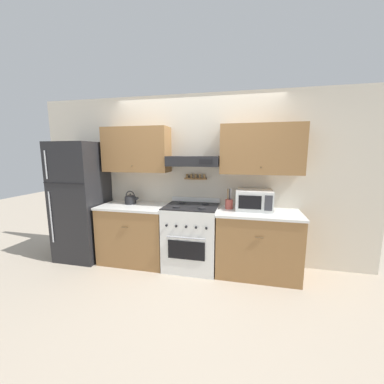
# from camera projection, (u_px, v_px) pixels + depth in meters

# --- Properties ---
(ground_plane) EXTENTS (16.00, 16.00, 0.00)m
(ground_plane) POSITION_uv_depth(u_px,v_px,m) (186.00, 277.00, 3.23)
(ground_plane) COLOR #B2A38E
(wall_back) EXTENTS (5.20, 0.46, 2.55)m
(wall_back) POSITION_uv_depth(u_px,v_px,m) (197.00, 171.00, 3.59)
(wall_back) COLOR beige
(wall_back) RESTS_ON ground_plane
(counter_left) EXTENTS (1.04, 0.65, 0.89)m
(counter_left) POSITION_uv_depth(u_px,v_px,m) (135.00, 233.00, 3.67)
(counter_left) COLOR olive
(counter_left) RESTS_ON ground_plane
(counter_right) EXTENTS (1.12, 0.65, 0.89)m
(counter_right) POSITION_uv_depth(u_px,v_px,m) (257.00, 243.00, 3.27)
(counter_right) COLOR olive
(counter_right) RESTS_ON ground_plane
(stove_range) EXTENTS (0.75, 0.67, 1.00)m
(stove_range) POSITION_uv_depth(u_px,v_px,m) (191.00, 236.00, 3.46)
(stove_range) COLOR white
(stove_range) RESTS_ON ground_plane
(refrigerator) EXTENTS (0.69, 0.71, 1.85)m
(refrigerator) POSITION_uv_depth(u_px,v_px,m) (81.00, 201.00, 3.75)
(refrigerator) COLOR #232326
(refrigerator) RESTS_ON ground_plane
(tea_kettle) EXTENTS (0.23, 0.18, 0.21)m
(tea_kettle) POSITION_uv_depth(u_px,v_px,m) (131.00, 199.00, 3.70)
(tea_kettle) COLOR #232326
(tea_kettle) RESTS_ON counter_left
(microwave) EXTENTS (0.49, 0.37, 0.28)m
(microwave) POSITION_uv_depth(u_px,v_px,m) (254.00, 200.00, 3.29)
(microwave) COLOR white
(microwave) RESTS_ON counter_right
(utensil_crock) EXTENTS (0.11, 0.11, 0.29)m
(utensil_crock) POSITION_uv_depth(u_px,v_px,m) (229.00, 204.00, 3.36)
(utensil_crock) COLOR #B24C42
(utensil_crock) RESTS_ON counter_right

